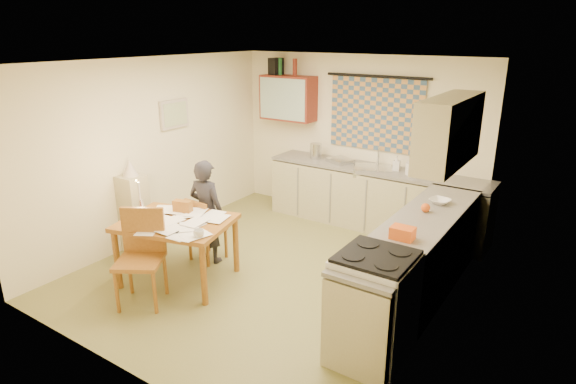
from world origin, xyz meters
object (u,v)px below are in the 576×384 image
Objects in this scene: counter_back at (374,199)px; chair_far at (207,240)px; person at (207,212)px; dining_table at (178,250)px; counter_right at (414,264)px; shelf_stand at (135,214)px; stove at (374,305)px.

counter_back is 2.57m from chair_far.
person is (-1.31, -2.19, 0.21)m from counter_back.
counter_back reaches higher than dining_table.
counter_right is 2.59m from person.
dining_table is at bearing -13.90° from shelf_stand.
counter_back is 3.16× the size of shelf_stand.
person reaches higher than counter_right.
shelf_stand reaches higher than counter_back.
shelf_stand is (-3.54, 0.29, 0.02)m from stove.
counter_back is 3.41m from shelf_stand.
counter_right is at bearing -175.34° from person.
chair_far is at bearing -121.57° from counter_back.
counter_back is 2.56m from person.
counter_back is 2.48× the size of person.
counter_back is 3.95× the size of chair_far.
stove is 2.61m from person.
stove is at bearing -66.22° from counter_back.
counter_right is 2.95× the size of stove.
chair_far is at bearing 18.20° from shelf_stand.
shelf_stand reaches higher than stove.
dining_table is (-2.47, -1.04, -0.07)m from counter_right.
counter_back is at bearing 113.78° from stove.
stove reaches higher than dining_table.
counter_right is 2.08× the size of dining_table.
person reaches higher than counter_back.
chair_far reaches higher than dining_table.
chair_far is at bearing 166.70° from stove.
counter_right is at bearing 90.00° from stove.
shelf_stand is at bearing -167.65° from counter_right.
counter_back is 3.05m from stove.
shelf_stand is (-0.97, -0.32, 0.26)m from chair_far.
person is 1.06m from shelf_stand.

